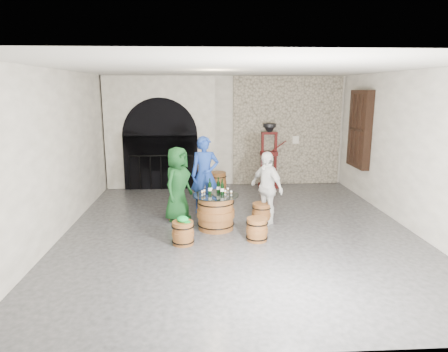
{
  "coord_description": "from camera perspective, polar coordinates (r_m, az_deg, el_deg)",
  "views": [
    {
      "loc": [
        -0.74,
        -7.79,
        2.83
      ],
      "look_at": [
        -0.28,
        0.32,
        1.05
      ],
      "focal_mm": 32.0,
      "sensor_mm": 36.0,
      "label": 1
    }
  ],
  "objects": [
    {
      "name": "wine_bottle_center",
      "position": [
        8.09,
        -0.26,
        -1.77
      ],
      "size": [
        0.08,
        0.08,
        0.32
      ],
      "color": "black",
      "rests_on": "barrel_table"
    },
    {
      "name": "barrel_stool_far",
      "position": [
        9.22,
        -2.55,
        -4.11
      ],
      "size": [
        0.42,
        0.42,
        0.44
      ],
      "color": "brown",
      "rests_on": "ground"
    },
    {
      "name": "green_cap",
      "position": [
        7.4,
        -5.9,
        -6.16
      ],
      "size": [
        0.25,
        0.21,
        0.12
      ],
      "color": "#0E9C35",
      "rests_on": "barrel_stool_near_left"
    },
    {
      "name": "ground",
      "position": [
        8.32,
        2.06,
        -7.54
      ],
      "size": [
        8.0,
        8.0,
        0.0
      ],
      "primitive_type": "plane",
      "color": "#2D2D30",
      "rests_on": "ground"
    },
    {
      "name": "barrel_stool_right",
      "position": [
        8.62,
        5.38,
        -5.34
      ],
      "size": [
        0.42,
        0.42,
        0.44
      ],
      "color": "brown",
      "rests_on": "ground"
    },
    {
      "name": "person_white",
      "position": [
        8.51,
        6.07,
        -1.66
      ],
      "size": [
        0.82,
        0.97,
        1.56
      ],
      "primitive_type": "imported",
      "rotation": [
        0.0,
        0.0,
        -0.98
      ],
      "color": "white",
      "rests_on": "ground"
    },
    {
      "name": "barrel_stool_near_right",
      "position": [
        7.66,
        4.73,
        -7.63
      ],
      "size": [
        0.42,
        0.42,
        0.44
      ],
      "color": "brown",
      "rests_on": "ground"
    },
    {
      "name": "wall_back",
      "position": [
        11.88,
        0.33,
        6.4
      ],
      "size": [
        8.0,
        0.0,
        8.0
      ],
      "primitive_type": "plane",
      "rotation": [
        1.57,
        0.0,
        0.0
      ],
      "color": "silver",
      "rests_on": "ground"
    },
    {
      "name": "wine_bottle_left",
      "position": [
        8.15,
        -2.03,
        -1.68
      ],
      "size": [
        0.08,
        0.08,
        0.32
      ],
      "color": "black",
      "rests_on": "barrel_table"
    },
    {
      "name": "tasting_glass_c",
      "position": [
        8.31,
        -1.82,
        -1.97
      ],
      "size": [
        0.05,
        0.05,
        0.1
      ],
      "primitive_type": null,
      "color": "#B77323",
      "rests_on": "barrel_table"
    },
    {
      "name": "tasting_glass_e",
      "position": [
        8.05,
        1.03,
        -2.45
      ],
      "size": [
        0.05,
        0.05,
        0.1
      ],
      "primitive_type": null,
      "color": "#B77323",
      "rests_on": "barrel_table"
    },
    {
      "name": "side_barrel",
      "position": [
        10.91,
        -0.84,
        -1.04
      ],
      "size": [
        0.46,
        0.46,
        0.61
      ],
      "rotation": [
        0.0,
        0.0,
        0.19
      ],
      "color": "brown",
      "rests_on": "ground"
    },
    {
      "name": "wall_left",
      "position": [
        8.35,
        -22.54,
        2.94
      ],
      "size": [
        0.0,
        8.0,
        8.0
      ],
      "primitive_type": "plane",
      "rotation": [
        1.57,
        0.0,
        1.57
      ],
      "color": "silver",
      "rests_on": "ground"
    },
    {
      "name": "control_box",
      "position": [
        12.07,
        10.17,
        5.11
      ],
      "size": [
        0.18,
        0.1,
        0.22
      ],
      "primitive_type": "cube",
      "color": "silver",
      "rests_on": "wall_back"
    },
    {
      "name": "tasting_glass_d",
      "position": [
        8.28,
        0.54,
        -2.02
      ],
      "size": [
        0.05,
        0.05,
        0.1
      ],
      "primitive_type": null,
      "color": "#B77323",
      "rests_on": "barrel_table"
    },
    {
      "name": "wall_front",
      "position": [
        4.05,
        7.48,
        -5.39
      ],
      "size": [
        8.0,
        0.0,
        8.0
      ],
      "primitive_type": "plane",
      "rotation": [
        -1.57,
        0.0,
        0.0
      ],
      "color": "silver",
      "rests_on": "ground"
    },
    {
      "name": "barrel_stool_near_left",
      "position": [
        7.5,
        -5.88,
        -8.11
      ],
      "size": [
        0.42,
        0.42,
        0.44
      ],
      "color": "brown",
      "rests_on": "ground"
    },
    {
      "name": "barrel_stool_left",
      "position": [
        8.86,
        -6.68,
        -4.87
      ],
      "size": [
        0.42,
        0.42,
        0.44
      ],
      "color": "brown",
      "rests_on": "ground"
    },
    {
      "name": "ceiling",
      "position": [
        7.83,
        2.25,
        15.05
      ],
      "size": [
        8.0,
        8.0,
        0.0
      ],
      "primitive_type": "plane",
      "rotation": [
        3.14,
        0.0,
        0.0
      ],
      "color": "beige",
      "rests_on": "wall_back"
    },
    {
      "name": "tasting_glass_b",
      "position": [
        8.08,
        0.18,
        -2.38
      ],
      "size": [
        0.05,
        0.05,
        0.1
      ],
      "primitive_type": null,
      "color": "#B77323",
      "rests_on": "barrel_table"
    },
    {
      "name": "shuttered_window",
      "position": [
        11.04,
        18.79,
        6.34
      ],
      "size": [
        0.23,
        1.1,
        2.0
      ],
      "color": "black",
      "rests_on": "wall_right"
    },
    {
      "name": "tasting_glass_f",
      "position": [
        8.15,
        -2.84,
        -2.28
      ],
      "size": [
        0.05,
        0.05,
        0.1
      ],
      "primitive_type": null,
      "color": "#B77323",
      "rests_on": "barrel_table"
    },
    {
      "name": "person_blue",
      "position": [
        9.19,
        -2.75,
        0.15
      ],
      "size": [
        0.68,
        0.48,
        1.78
      ],
      "primitive_type": "imported",
      "rotation": [
        0.0,
        0.0,
        0.09
      ],
      "color": "#1B3B98",
      "rests_on": "ground"
    },
    {
      "name": "corking_press",
      "position": [
        11.61,
        6.45,
        3.61
      ],
      "size": [
        0.78,
        0.46,
        1.86
      ],
      "rotation": [
        0.0,
        0.0,
        0.09
      ],
      "color": "#460F0B",
      "rests_on": "ground"
    },
    {
      "name": "wall_right",
      "position": [
        8.96,
        25.09,
        3.29
      ],
      "size": [
        0.0,
        8.0,
        8.0
      ],
      "primitive_type": "plane",
      "rotation": [
        1.57,
        0.0,
        -1.57
      ],
      "color": "silver",
      "rests_on": "ground"
    },
    {
      "name": "stone_facing_panel",
      "position": [
        12.07,
        8.96,
        6.35
      ],
      "size": [
        3.2,
        0.12,
        3.18
      ],
      "primitive_type": "cube",
      "color": "#AFA38B",
      "rests_on": "ground"
    },
    {
      "name": "arched_opening",
      "position": [
        11.65,
        -9.01,
        6.05
      ],
      "size": [
        3.1,
        0.6,
        3.19
      ],
      "color": "silver",
      "rests_on": "ground"
    },
    {
      "name": "wine_bottle_right",
      "position": [
        8.24,
        -0.81,
        -1.51
      ],
      "size": [
        0.08,
        0.08,
        0.32
      ],
      "color": "black",
      "rests_on": "barrel_table"
    },
    {
      "name": "barrel_table",
      "position": [
        8.21,
        -1.18,
        -5.15
      ],
      "size": [
        0.94,
        0.94,
        0.73
      ],
      "color": "brown",
      "rests_on": "ground"
    },
    {
      "name": "person_green",
      "position": [
        8.69,
        -6.62,
        -1.15
      ],
      "size": [
        0.85,
        0.95,
        1.63
      ],
      "primitive_type": "imported",
      "rotation": [
        0.0,
        0.0,
        1.04
      ],
      "color": "#13461C",
      "rests_on": "ground"
    },
    {
      "name": "tasting_glass_a",
      "position": [
        8.07,
        -3.13,
        -2.43
      ],
      "size": [
        0.05,
        0.05,
        0.1
      ],
      "primitive_type": null,
      "color": "#B77323",
      "rests_on": "barrel_table"
    }
  ]
}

